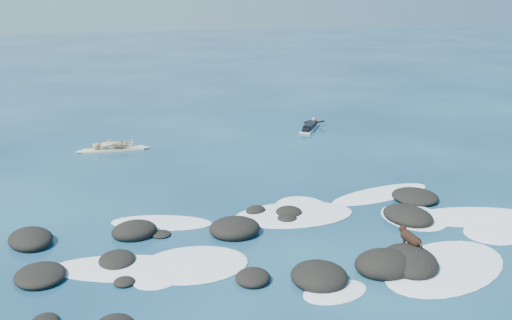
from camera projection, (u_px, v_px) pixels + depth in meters
name	position (u px, v px, depth m)	size (l,w,h in m)	color
ground	(272.00, 231.00, 16.31)	(160.00, 160.00, 0.00)	#0A2642
reef_rocks	(281.00, 244.00, 15.21)	(13.56, 6.39, 0.67)	black
breaking_foam	(336.00, 233.00, 16.12)	(14.62, 7.96, 0.12)	white
standing_surfer_rig	(112.00, 135.00, 24.16)	(3.09, 0.67, 1.76)	beige
paddling_surfer_rig	(310.00, 126.00, 28.02)	(1.81, 2.20, 0.43)	silver
dog	(410.00, 238.00, 14.74)	(0.29, 1.11, 0.70)	black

